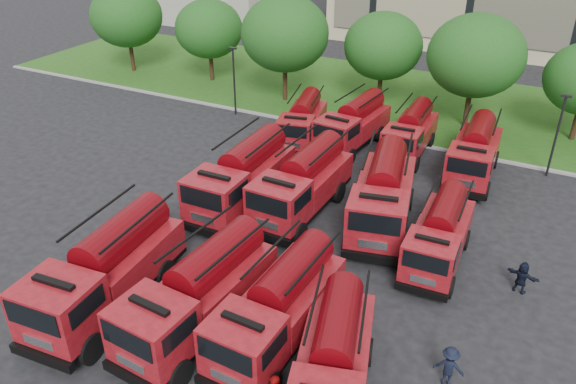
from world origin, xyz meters
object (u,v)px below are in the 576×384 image
(fire_truck_3, at_px, (333,362))
(fire_truck_6, at_px, (383,195))
(fire_truck_1, at_px, (199,293))
(firefighter_3, at_px, (446,383))
(fire_truck_0, at_px, (107,270))
(firefighter_2, at_px, (360,342))
(fire_truck_7, at_px, (439,235))
(fire_truck_9, at_px, (353,124))
(fire_truck_10, at_px, (410,132))
(fire_truck_2, at_px, (279,307))
(fire_truck_8, at_px, (303,121))
(firefighter_4, at_px, (250,223))
(fire_truck_4, at_px, (242,177))
(firefighter_5, at_px, (518,291))
(fire_truck_5, at_px, (303,183))
(fire_truck_11, at_px, (474,152))

(fire_truck_3, distance_m, fire_truck_6, 11.39)
(fire_truck_1, distance_m, firefighter_3, 9.68)
(fire_truck_0, relative_size, fire_truck_6, 0.98)
(firefighter_2, bearing_deg, fire_truck_7, -26.91)
(fire_truck_9, xyz_separation_m, fire_truck_10, (3.68, 0.60, -0.11))
(fire_truck_2, relative_size, fire_truck_8, 1.08)
(firefighter_4, bearing_deg, fire_truck_3, -167.29)
(fire_truck_1, bearing_deg, firefighter_3, 13.75)
(fire_truck_4, distance_m, fire_truck_10, 12.24)
(fire_truck_7, bearing_deg, fire_truck_4, 176.37)
(fire_truck_1, distance_m, fire_truck_2, 3.16)
(fire_truck_0, relative_size, fire_truck_7, 1.25)
(firefighter_3, xyz_separation_m, firefighter_5, (1.62, 6.54, 0.00))
(fire_truck_2, height_order, fire_truck_9, fire_truck_2)
(fire_truck_10, bearing_deg, fire_truck_8, -170.62)
(fire_truck_2, relative_size, fire_truck_9, 1.01)
(firefighter_2, bearing_deg, fire_truck_3, 163.98)
(fire_truck_6, bearing_deg, fire_truck_8, 124.55)
(fire_truck_2, xyz_separation_m, firefighter_4, (-5.29, 6.73, -1.65))
(fire_truck_3, distance_m, firefighter_2, 3.24)
(fire_truck_0, bearing_deg, firefighter_2, 10.45)
(fire_truck_4, relative_size, fire_truck_5, 1.02)
(fire_truck_11, height_order, firefighter_3, fire_truck_11)
(fire_truck_1, xyz_separation_m, fire_truck_4, (-3.44, 8.94, 0.06))
(fire_truck_2, relative_size, fire_truck_10, 1.11)
(firefighter_2, bearing_deg, firefighter_5, -56.05)
(fire_truck_2, height_order, fire_truck_8, fire_truck_2)
(fire_truck_4, bearing_deg, fire_truck_7, -2.12)
(fire_truck_3, xyz_separation_m, firefighter_2, (0.01, 2.84, -1.55))
(fire_truck_1, relative_size, firefighter_2, 3.93)
(fire_truck_8, bearing_deg, fire_truck_7, -52.75)
(fire_truck_6, bearing_deg, fire_truck_0, -138.21)
(firefighter_3, bearing_deg, fire_truck_2, 2.58)
(fire_truck_8, relative_size, firefighter_2, 3.42)
(firefighter_3, bearing_deg, fire_truck_8, -54.89)
(fire_truck_2, bearing_deg, fire_truck_0, -167.06)
(fire_truck_8, bearing_deg, fire_truck_6, -56.45)
(fire_truck_2, height_order, firefighter_4, fire_truck_2)
(fire_truck_1, relative_size, fire_truck_3, 1.09)
(fire_truck_1, bearing_deg, firefighter_2, 23.84)
(fire_truck_10, height_order, firefighter_2, fire_truck_10)
(fire_truck_1, height_order, firefighter_2, fire_truck_1)
(firefighter_4, xyz_separation_m, firefighter_5, (13.24, 0.59, 0.00))
(fire_truck_7, bearing_deg, fire_truck_11, 89.38)
(fire_truck_7, height_order, firefighter_3, fire_truck_7)
(fire_truck_7, height_order, fire_truck_9, fire_truck_9)
(fire_truck_8, bearing_deg, fire_truck_2, -80.31)
(firefighter_4, bearing_deg, fire_truck_6, -96.29)
(fire_truck_2, bearing_deg, fire_truck_5, 112.31)
(fire_truck_1, distance_m, fire_truck_8, 18.68)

